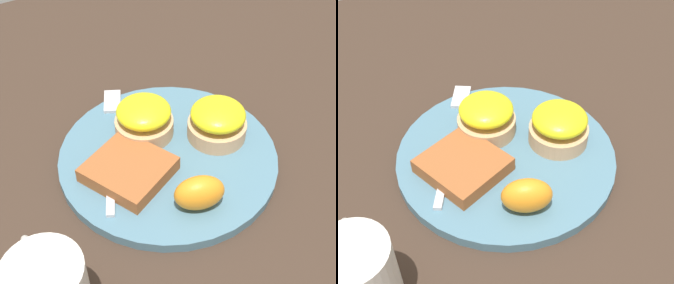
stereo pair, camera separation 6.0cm
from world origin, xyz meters
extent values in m
plane|color=#38281E|center=(0.00, 0.00, 0.00)|extent=(1.10, 1.10, 0.00)
cylinder|color=slate|center=(0.00, 0.00, 0.01)|extent=(0.29, 0.29, 0.01)
cylinder|color=tan|center=(-0.01, -0.07, 0.03)|extent=(0.08, 0.08, 0.02)
ellipsoid|color=yellow|center=(-0.01, -0.07, 0.05)|extent=(0.07, 0.07, 0.03)
cylinder|color=tan|center=(0.05, 0.01, 0.03)|extent=(0.08, 0.08, 0.02)
ellipsoid|color=yellow|center=(0.05, 0.01, 0.05)|extent=(0.07, 0.07, 0.03)
cube|color=#9A5329|center=(-0.01, 0.06, 0.02)|extent=(0.12, 0.12, 0.02)
ellipsoid|color=orange|center=(-0.09, 0.01, 0.04)|extent=(0.05, 0.07, 0.04)
cube|color=silver|center=(0.00, 0.08, 0.02)|extent=(0.11, 0.07, 0.00)
cube|color=silver|center=(0.13, 0.02, 0.02)|extent=(0.05, 0.04, 0.00)
cylinder|color=silver|center=(-0.14, 0.21, 0.05)|extent=(0.07, 0.07, 0.10)
torus|color=silver|center=(-0.09, 0.21, 0.06)|extent=(0.05, 0.01, 0.05)
camera|label=1|loc=(-0.37, 0.23, 0.45)|focal=50.00mm
camera|label=2|loc=(-0.40, 0.17, 0.45)|focal=50.00mm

